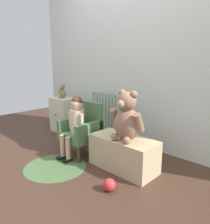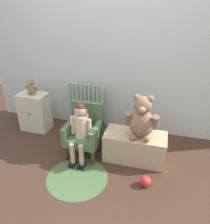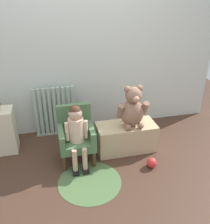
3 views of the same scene
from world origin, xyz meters
TOP-DOWN VIEW (x-y plane):
  - ground_plane at (0.00, 0.00)m, footprint 6.00×6.00m
  - back_wall at (0.00, 1.17)m, footprint 3.80×0.05m
  - radiator at (-0.40, 1.04)m, footprint 0.56×0.05m
  - small_dresser at (-1.10, 0.79)m, footprint 0.41×0.29m
  - child_armchair at (-0.20, 0.44)m, footprint 0.40×0.40m
  - child_figure at (-0.20, 0.34)m, footprint 0.25×0.35m
  - low_bench at (0.42, 0.48)m, footprint 0.72×0.34m
  - large_teddy_bear at (0.48, 0.45)m, footprint 0.37×0.26m
  - small_teddy_bear at (-1.09, 0.79)m, footprint 0.16×0.12m
  - floor_rug at (-0.13, -0.02)m, footprint 0.67×0.67m
  - toy_ball at (0.60, 0.06)m, footprint 0.12×0.12m

SIDE VIEW (x-z plane):
  - ground_plane at x=0.00m, z-range 0.00..0.00m
  - floor_rug at x=-0.13m, z-range 0.00..0.01m
  - toy_ball at x=0.60m, z-range 0.00..0.12m
  - low_bench at x=0.42m, z-range 0.00..0.35m
  - small_dresser at x=-1.10m, z-range 0.00..0.56m
  - child_armchair at x=-0.20m, z-range 0.00..0.64m
  - radiator at x=-0.40m, z-range 0.00..0.68m
  - child_figure at x=-0.20m, z-range 0.11..0.84m
  - large_teddy_bear at x=0.48m, z-range 0.32..0.83m
  - small_teddy_bear at x=-1.09m, z-range 0.55..0.77m
  - back_wall at x=0.00m, z-range 0.00..2.40m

